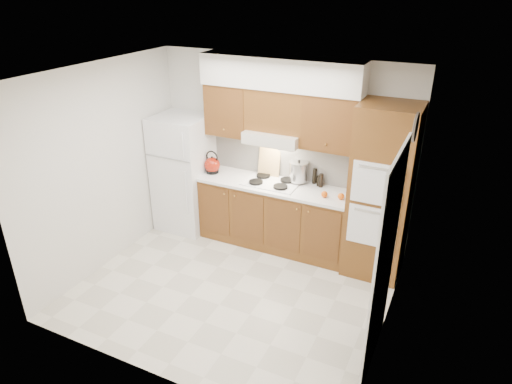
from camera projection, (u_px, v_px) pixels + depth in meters
floor at (233, 289)px, 5.61m from camera, size 3.60×3.60×0.00m
ceiling at (227, 75)px, 4.50m from camera, size 3.60×3.60×0.00m
wall_back at (282, 152)px, 6.28m from camera, size 3.60×0.02×2.60m
wall_left at (105, 167)px, 5.76m from camera, size 0.02×3.00×2.60m
wall_right at (396, 228)px, 4.36m from camera, size 0.02×3.00×2.60m
fridge at (184, 173)px, 6.72m from camera, size 0.75×0.72×1.72m
base_cabinets at (274, 216)px, 6.39m from camera, size 2.11×0.60×0.90m
countertop at (274, 185)px, 6.18m from camera, size 2.13×0.62×0.04m
backsplash at (283, 158)px, 6.29m from camera, size 2.11×0.03×0.56m
oven_cabinet at (381, 193)px, 5.54m from camera, size 0.70×0.65×2.20m
upper_cab_left at (230, 109)px, 6.19m from camera, size 0.63×0.33×0.70m
upper_cab_right at (331, 122)px, 5.63m from camera, size 0.73×0.33×0.70m
range_hood at (274, 137)px, 5.99m from camera, size 0.75×0.45×0.15m
upper_cab_over_hood at (277, 110)px, 5.89m from camera, size 0.75×0.33×0.55m
soffit at (281, 73)px, 5.66m from camera, size 2.13×0.36×0.40m
cooktop at (272, 182)px, 6.21m from camera, size 0.74×0.50×0.01m
doorway at (384, 269)px, 4.18m from camera, size 0.02×0.90×2.10m
wall_clock at (416, 127)px, 4.45m from camera, size 0.02×0.30×0.30m
kettle at (212, 165)px, 6.47m from camera, size 0.26×0.26×0.22m
cutting_board at (269, 162)px, 6.36m from camera, size 0.31×0.13×0.40m
stock_pot at (299, 172)px, 6.15m from camera, size 0.27×0.27×0.26m
condiment_a at (315, 176)px, 6.15m from camera, size 0.07×0.07×0.21m
condiment_b at (321, 180)px, 6.05m from camera, size 0.07×0.07×0.18m
condiment_c at (319, 181)px, 6.09m from camera, size 0.07×0.07×0.14m
orange_near at (341, 196)px, 5.73m from camera, size 0.11×0.11×0.08m
orange_far at (324, 194)px, 5.78m from camera, size 0.10×0.10×0.08m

